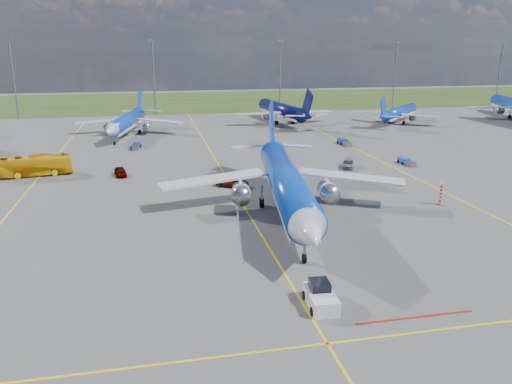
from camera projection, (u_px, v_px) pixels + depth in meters
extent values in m
plane|color=#545452|center=(265.00, 241.00, 54.52)|extent=(400.00, 400.00, 0.00)
cube|color=#2D4719|center=(180.00, 101.00, 195.48)|extent=(400.00, 80.00, 0.01)
cube|color=yellow|center=(225.00, 175.00, 82.71)|extent=(0.25, 160.00, 0.02)
cube|color=yellow|center=(327.00, 344.00, 35.72)|extent=(60.00, 0.25, 0.02)
cube|color=yellow|center=(45.00, 170.00, 86.20)|extent=(0.25, 120.00, 0.02)
cube|color=yellow|center=(369.00, 155.00, 98.02)|extent=(0.25, 120.00, 0.02)
cube|color=#A5140F|center=(415.00, 317.00, 39.18)|extent=(10.00, 0.25, 0.02)
cylinder|color=slate|center=(14.00, 81.00, 144.96)|extent=(0.50, 0.50, 22.00)
cube|color=slate|center=(9.00, 40.00, 141.81)|extent=(2.20, 0.50, 0.80)
cylinder|color=slate|center=(154.00, 79.00, 152.85)|extent=(0.50, 0.50, 22.00)
cube|color=slate|center=(152.00, 41.00, 149.69)|extent=(2.20, 0.50, 0.80)
cylinder|color=slate|center=(280.00, 78.00, 160.73)|extent=(0.50, 0.50, 22.00)
cube|color=slate|center=(281.00, 41.00, 157.57)|extent=(2.20, 0.50, 0.80)
cylinder|color=slate|center=(395.00, 76.00, 168.61)|extent=(0.50, 0.50, 22.00)
cube|color=slate|center=(397.00, 41.00, 165.45)|extent=(2.20, 0.50, 0.80)
cylinder|color=slate|center=(499.00, 75.00, 176.50)|extent=(0.50, 0.50, 22.00)
cube|color=slate|center=(503.00, 42.00, 173.34)|extent=(2.20, 0.50, 0.80)
cylinder|color=red|center=(441.00, 194.00, 66.74)|extent=(0.50, 0.50, 3.00)
cube|color=silver|center=(321.00, 299.00, 40.72)|extent=(2.48, 4.30, 1.28)
cube|color=black|center=(319.00, 286.00, 41.04)|extent=(1.71, 1.89, 0.89)
cube|color=slate|center=(313.00, 286.00, 43.19)|extent=(0.43, 2.38, 0.20)
imported|color=#EDAF0D|center=(33.00, 166.00, 81.88)|extent=(12.46, 4.63, 3.39)
imported|color=#999999|center=(120.00, 172.00, 82.10)|extent=(2.40, 4.51, 1.46)
imported|color=#999999|center=(233.00, 182.00, 75.65)|extent=(5.50, 4.60, 1.40)
imported|color=#999999|center=(348.00, 164.00, 87.62)|extent=(3.68, 5.10, 1.37)
cube|color=#1A549E|center=(404.00, 161.00, 91.03)|extent=(1.39, 2.48, 1.04)
cube|color=slate|center=(411.00, 164.00, 88.77)|extent=(1.18, 1.91, 0.85)
cube|color=#1A48A1|center=(137.00, 145.00, 105.85)|extent=(1.62, 2.68, 1.08)
cube|color=slate|center=(136.00, 147.00, 103.43)|extent=(1.37, 2.08, 0.89)
cube|color=navy|center=(343.00, 141.00, 109.23)|extent=(1.53, 2.77, 1.16)
cube|color=slate|center=(348.00, 144.00, 106.70)|extent=(1.31, 2.14, 0.95)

